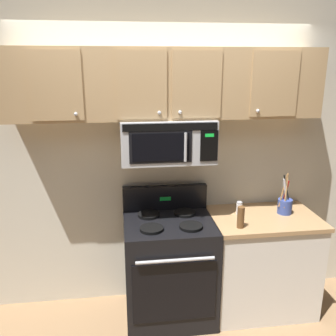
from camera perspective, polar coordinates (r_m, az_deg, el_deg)
The scene contains 8 objects.
back_wall at distance 3.28m, azimuth -0.69°, elevation 1.45°, with size 5.20×0.10×2.70m, color silver.
stove_range at distance 3.30m, azimuth 0.16°, elevation -15.21°, with size 0.76×0.69×1.12m.
over_range_microwave at distance 2.99m, azimuth -0.13°, elevation 4.41°, with size 0.76×0.43×0.35m.
upper_cabinets at distance 2.96m, azimuth -0.21°, elevation 13.08°, with size 2.50×0.36×0.55m.
counter_segment at distance 3.51m, azimuth 14.30°, elevation -14.00°, with size 0.93×0.65×0.90m.
utensil_crock_blue at distance 3.38m, azimuth 17.83°, elevation -5.35°, with size 0.13×0.13×0.37m.
salt_shaker at distance 3.27m, azimuth 11.08°, elevation -6.19°, with size 0.05×0.05×0.12m.
pepper_mill at distance 3.01m, azimuth 11.32°, elevation -7.57°, with size 0.06×0.06×0.18m, color brown.
Camera 1 is at (-0.38, -2.36, 2.19)m, focal length 38.93 mm.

